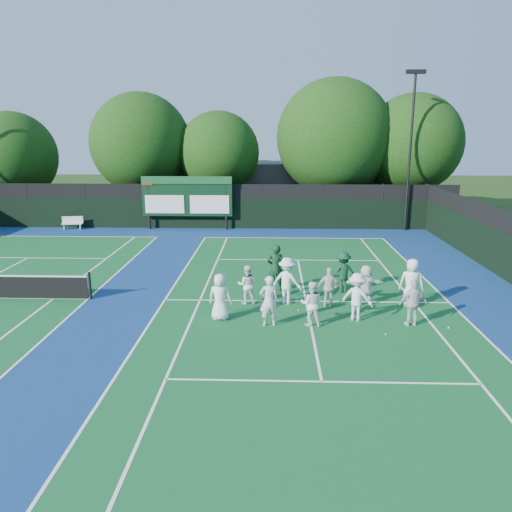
{
  "coord_description": "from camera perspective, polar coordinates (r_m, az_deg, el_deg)",
  "views": [
    {
      "loc": [
        -1.33,
        -17.31,
        6.34
      ],
      "look_at": [
        -2.0,
        3.0,
        1.3
      ],
      "focal_mm": 35.0,
      "sensor_mm": 36.0,
      "label": 1
    }
  ],
  "objects": [
    {
      "name": "tennis_ball_1",
      "position": [
        21.93,
        10.93,
        -3.04
      ],
      "size": [
        0.07,
        0.07,
        0.07
      ],
      "primitive_type": "sphere",
      "color": "yellow",
      "rests_on": "ground"
    },
    {
      "name": "player_front_2",
      "position": [
        16.88,
        6.36,
        -5.43
      ],
      "size": [
        0.8,
        0.65,
        1.54
      ],
      "primitive_type": "imported",
      "rotation": [
        0.0,
        0.0,
        3.05
      ],
      "color": "white",
      "rests_on": "ground"
    },
    {
      "name": "tree_d",
      "position": [
        37.17,
        9.17,
        12.91
      ],
      "size": [
        8.29,
        8.29,
        10.14
      ],
      "color": "black",
      "rests_on": "ground"
    },
    {
      "name": "light_pole_right",
      "position": [
        34.17,
        17.34,
        13.26
      ],
      "size": [
        1.2,
        0.3,
        10.12
      ],
      "color": "black",
      "rests_on": "ground"
    },
    {
      "name": "coach_right",
      "position": [
        20.49,
        9.92,
        -1.84
      ],
      "size": [
        1.2,
        0.84,
        1.69
      ],
      "primitive_type": "imported",
      "rotation": [
        0.0,
        0.0,
        3.35
      ],
      "color": "#0F3A23",
      "rests_on": "ground"
    },
    {
      "name": "player_back_0",
      "position": [
        18.88,
        -1.04,
        -3.29
      ],
      "size": [
        0.75,
        0.6,
        1.5
      ],
      "primitive_type": "imported",
      "rotation": [
        0.0,
        0.0,
        3.18
      ],
      "color": "white",
      "rests_on": "ground"
    },
    {
      "name": "tree_b",
      "position": [
        38.09,
        -12.77,
        12.16
      ],
      "size": [
        7.26,
        7.26,
        9.2
      ],
      "color": "black",
      "rests_on": "ground"
    },
    {
      "name": "tennis_ball_2",
      "position": [
        16.75,
        14.61,
        -8.67
      ],
      "size": [
        0.07,
        0.07,
        0.07
      ],
      "primitive_type": "sphere",
      "color": "yellow",
      "rests_on": "ground"
    },
    {
      "name": "clubhouse",
      "position": [
        41.54,
        0.96,
        7.94
      ],
      "size": [
        18.0,
        6.0,
        4.0
      ],
      "primitive_type": "cube",
      "color": "#505055",
      "rests_on": "ground"
    },
    {
      "name": "player_back_3",
      "position": [
        19.22,
        12.41,
        -3.24
      ],
      "size": [
        1.44,
        0.47,
        1.55
      ],
      "primitive_type": "imported",
      "rotation": [
        0.0,
        0.0,
        3.15
      ],
      "color": "white",
      "rests_on": "ground"
    },
    {
      "name": "player_front_3",
      "position": [
        17.55,
        11.47,
        -4.6
      ],
      "size": [
        1.25,
        1.02,
        1.69
      ],
      "primitive_type": "imported",
      "rotation": [
        0.0,
        0.0,
        2.71
      ],
      "color": "silver",
      "rests_on": "ground"
    },
    {
      "name": "near_court",
      "position": [
        19.42,
        5.74,
        -5.17
      ],
      "size": [
        11.05,
        23.85,
        0.01
      ],
      "color": "#125A27",
      "rests_on": "ground"
    },
    {
      "name": "ground",
      "position": [
        18.48,
        5.94,
        -6.21
      ],
      "size": [
        120.0,
        120.0,
        0.0
      ],
      "primitive_type": "plane",
      "color": "#1C390F",
      "rests_on": "ground"
    },
    {
      "name": "scoreboard",
      "position": [
        33.64,
        -7.91,
        6.72
      ],
      "size": [
        6.0,
        0.21,
        3.55
      ],
      "color": "black",
      "rests_on": "ground"
    },
    {
      "name": "back_fence",
      "position": [
        34.0,
        -6.06,
        5.43
      ],
      "size": [
        34.0,
        0.08,
        3.0
      ],
      "color": "black",
      "rests_on": "ground"
    },
    {
      "name": "tennis_ball_4",
      "position": [
        21.24,
        9.1,
        -3.52
      ],
      "size": [
        0.07,
        0.07,
        0.07
      ],
      "primitive_type": "sphere",
      "color": "yellow",
      "rests_on": "ground"
    },
    {
      "name": "bench",
      "position": [
        35.81,
        -20.24,
        3.63
      ],
      "size": [
        1.41,
        0.58,
        0.86
      ],
      "color": "white",
      "rests_on": "ground"
    },
    {
      "name": "tennis_ball_5",
      "position": [
        17.93,
        21.16,
        -7.65
      ],
      "size": [
        0.07,
        0.07,
        0.07
      ],
      "primitive_type": "sphere",
      "color": "yellow",
      "rests_on": "ground"
    },
    {
      "name": "player_front_0",
      "position": [
        17.31,
        -4.14,
        -4.68
      ],
      "size": [
        0.87,
        0.64,
        1.65
      ],
      "primitive_type": "imported",
      "rotation": [
        0.0,
        0.0,
        3.0
      ],
      "color": "white",
      "rests_on": "ground"
    },
    {
      "name": "tennis_ball_0",
      "position": [
        18.37,
        4.9,
        -6.2
      ],
      "size": [
        0.07,
        0.07,
        0.07
      ],
      "primitive_type": "sphere",
      "color": "yellow",
      "rests_on": "ground"
    },
    {
      "name": "player_front_1",
      "position": [
        16.72,
        1.48,
        -5.15
      ],
      "size": [
        0.7,
        0.52,
        1.75
      ],
      "primitive_type": "imported",
      "rotation": [
        0.0,
        0.0,
        3.31
      ],
      "color": "silver",
      "rests_on": "ground"
    },
    {
      "name": "tree_c",
      "position": [
        37.11,
        -4.04,
        11.49
      ],
      "size": [
        5.9,
        5.9,
        7.88
      ],
      "color": "black",
      "rests_on": "ground"
    },
    {
      "name": "court_apron",
      "position": [
        19.93,
        -11.81,
        -4.92
      ],
      "size": [
        34.0,
        32.0,
        0.01
      ],
      "primitive_type": "cube",
      "color": "navy",
      "rests_on": "ground"
    },
    {
      "name": "player_back_4",
      "position": [
        19.47,
        17.34,
        -2.92
      ],
      "size": [
        1.02,
        0.82,
        1.82
      ],
      "primitive_type": "imported",
      "rotation": [
        0.0,
        0.0,
        2.84
      ],
      "color": "white",
      "rests_on": "ground"
    },
    {
      "name": "tree_a",
      "position": [
        41.55,
        -25.82,
        10.0
      ],
      "size": [
        6.47,
        6.47,
        7.88
      ],
      "color": "black",
      "rests_on": "ground"
    },
    {
      "name": "coach_left",
      "position": [
        20.32,
        2.26,
        -1.38
      ],
      "size": [
        0.76,
        0.54,
        1.96
      ],
      "primitive_type": "imported",
      "rotation": [
        0.0,
        0.0,
        3.25
      ],
      "color": "#0E331B",
      "rests_on": "ground"
    },
    {
      "name": "player_back_2",
      "position": [
        18.75,
        8.36,
        -3.57
      ],
      "size": [
        0.91,
        0.45,
        1.5
      ],
      "primitive_type": "imported",
      "rotation": [
        0.0,
        0.0,
        3.04
      ],
      "color": "silver",
      "rests_on": "ground"
    },
    {
      "name": "player_back_1",
      "position": [
        18.88,
        3.56,
        -2.86
      ],
      "size": [
        1.33,
        1.08,
        1.79
      ],
      "primitive_type": "imported",
      "rotation": [
        0.0,
        0.0,
        2.73
      ],
      "color": "white",
      "rests_on": "ground"
    },
    {
      "name": "player_front_4",
      "position": [
        17.53,
        17.49,
        -5.14
      ],
      "size": [
        0.99,
        0.53,
        1.61
      ],
      "primitive_type": "imported",
      "rotation": [
        0.0,
        0.0,
        3.29
      ],
      "color": "silver",
      "rests_on": "ground"
    },
    {
      "name": "tree_e",
      "position": [
        38.27,
        17.68,
        11.9
      ],
      "size": [
        7.0,
        7.0,
        9.09
      ],
      "color": "black",
      "rests_on": "ground"
    }
  ]
}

